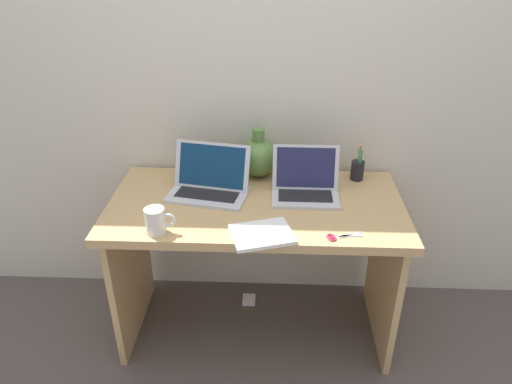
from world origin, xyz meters
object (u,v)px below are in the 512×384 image
at_px(laptop_left, 210,181).
at_px(scissors, 338,237).
at_px(green_vase, 258,157).
at_px(pen_cup, 357,170).
at_px(notebook_stack, 262,234).
at_px(coffee_mug, 156,221).
at_px(laptop_right, 305,183).
at_px(power_brick, 249,300).

height_order(laptop_left, scissors, laptop_left).
xyz_separation_m(green_vase, scissors, (0.34, -0.54, -0.09)).
distance_m(pen_cup, scissors, 0.54).
relative_size(laptop_left, notebook_stack, 1.64).
relative_size(green_vase, coffee_mug, 1.98).
bearing_deg(laptop_left, scissors, -32.20).
bearing_deg(notebook_stack, coffee_mug, 179.09).
bearing_deg(laptop_left, laptop_right, 0.36).
distance_m(notebook_stack, pen_cup, 0.69).
xyz_separation_m(coffee_mug, scissors, (0.72, -0.00, -0.05)).
relative_size(green_vase, power_brick, 3.47).
height_order(pen_cup, scissors, pen_cup).
distance_m(laptop_left, pen_cup, 0.72).
xyz_separation_m(laptop_right, scissors, (0.12, -0.35, -0.06)).
bearing_deg(green_vase, scissors, -58.09).
bearing_deg(laptop_left, pen_cup, 13.42).
xyz_separation_m(laptop_right, coffee_mug, (-0.61, -0.35, -0.00)).
xyz_separation_m(laptop_left, green_vase, (0.22, 0.19, 0.04)).
bearing_deg(scissors, power_brick, 130.07).
distance_m(coffee_mug, power_brick, 0.98).
xyz_separation_m(green_vase, coffee_mug, (-0.39, -0.54, -0.04)).
relative_size(laptop_left, coffee_mug, 3.18).
bearing_deg(laptop_right, coffee_mug, -150.33).
height_order(laptop_right, power_brick, laptop_right).
distance_m(notebook_stack, power_brick, 0.88).
relative_size(laptop_right, power_brick, 4.33).
bearing_deg(coffee_mug, scissors, -0.34).
distance_m(notebook_stack, coffee_mug, 0.42).
bearing_deg(coffee_mug, notebook_stack, -0.91).
height_order(laptop_right, notebook_stack, laptop_right).
xyz_separation_m(laptop_left, scissors, (0.55, -0.35, -0.06)).
bearing_deg(green_vase, pen_cup, -3.22).
relative_size(notebook_stack, coffee_mug, 1.94).
xyz_separation_m(coffee_mug, pen_cup, (0.87, 0.51, -0.00)).
bearing_deg(laptop_left, coffee_mug, -116.44).
bearing_deg(power_brick, pen_cup, 6.16).
bearing_deg(coffee_mug, power_brick, 53.21).
bearing_deg(laptop_right, power_brick, 158.41).
bearing_deg(pen_cup, coffee_mug, -149.58).
bearing_deg(notebook_stack, green_vase, 93.66).
xyz_separation_m(laptop_left, laptop_right, (0.44, 0.00, -0.00)).
distance_m(green_vase, scissors, 0.65).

